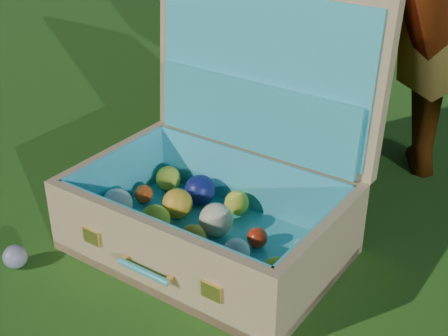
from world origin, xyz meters
The scene contains 3 objects.
ground centered at (0.00, 0.00, 0.00)m, with size 60.00×60.00×0.00m, color #215114.
stray_ball centered at (-0.49, -0.16, 0.03)m, with size 0.06×0.06×0.06m, color #3A5A98.
suitcase centered at (-0.11, 0.22, 0.18)m, with size 0.72×0.59×0.65m.
Camera 1 is at (0.58, -1.01, 0.97)m, focal length 50.00 mm.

